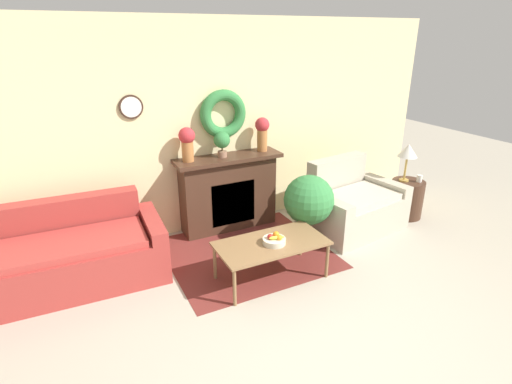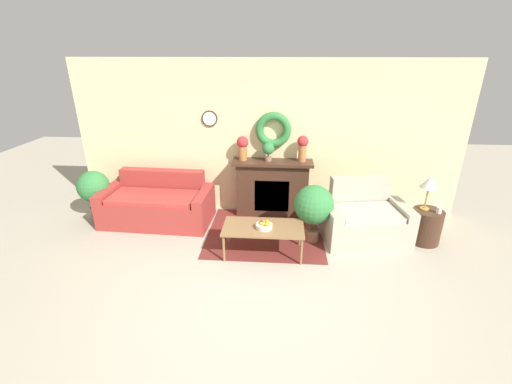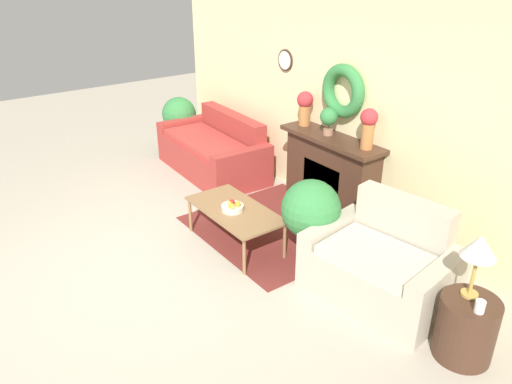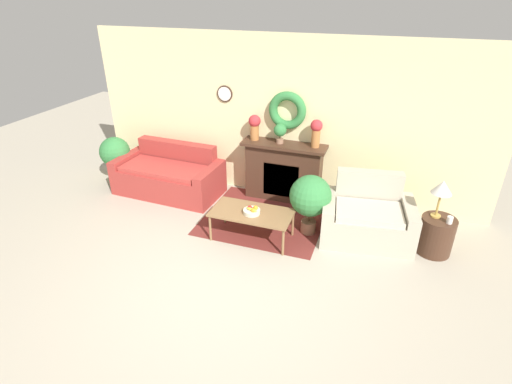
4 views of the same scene
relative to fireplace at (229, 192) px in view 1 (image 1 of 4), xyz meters
name	(u,v)px [view 1 (image 1 of 4)]	position (x,y,z in m)	size (l,w,h in m)	color
ground_plane	(337,351)	(-0.11, -2.56, -0.52)	(16.00, 16.00, 0.00)	#ADA38E
floor_rug	(248,253)	(-0.08, -0.75, -0.51)	(1.88, 1.70, 0.01)	maroon
wall_back	(213,128)	(-0.11, 0.20, 0.84)	(6.80, 0.20, 2.70)	beige
fireplace	(229,192)	(0.00, 0.00, 0.00)	(1.41, 0.41, 1.02)	#42281C
couch_left	(73,255)	(-1.98, -0.44, -0.20)	(1.89, 0.99, 0.84)	#9E332D
loveseat_right	(351,205)	(1.49, -0.75, -0.20)	(1.41, 1.07, 0.92)	#B2A893
coffee_table	(271,245)	(-0.08, -1.35, -0.11)	(1.18, 0.60, 0.44)	olive
fruit_bowl	(275,240)	(-0.07, -1.38, -0.03)	(0.24, 0.24, 0.11)	beige
side_table_by_loveseat	(406,199)	(2.43, -0.83, -0.25)	(0.46, 0.46, 0.54)	#42281C
table_lamp	(408,152)	(2.37, -0.79, 0.45)	(0.27, 0.27, 0.54)	#B28E42
mug	(419,178)	(2.53, -0.91, 0.07)	(0.08, 0.08, 0.10)	silver
vase_on_mantel_left	(187,142)	(-0.52, 0.01, 0.75)	(0.20, 0.20, 0.42)	#AD6B38
vase_on_mantel_right	(262,132)	(0.51, 0.01, 0.77)	(0.19, 0.19, 0.45)	#AD6B38
potted_plant_on_mantel	(222,141)	(-0.08, -0.01, 0.71)	(0.21, 0.21, 0.33)	#8E664C
potted_plant_floor_by_loveseat	(309,202)	(0.66, -0.92, 0.08)	(0.61, 0.61, 0.93)	#8E664C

